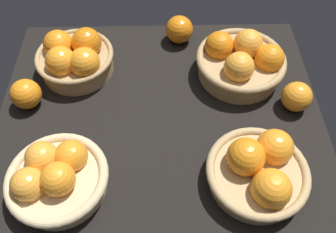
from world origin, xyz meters
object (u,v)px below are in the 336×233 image
object	(u,v)px
basket_near_left	(241,61)
loose_orange_front_gap	(179,30)
basket_near_right	(75,58)
basket_far_left	(259,170)
loose_orange_back_gap	(297,97)
basket_far_right	(56,177)
loose_orange_side_gap	(26,94)

from	to	relation	value
basket_near_left	loose_orange_front_gap	size ratio (longest dim) A/B	2.98
basket_near_right	loose_orange_front_gap	distance (cm)	31.75
basket_far_left	loose_orange_back_gap	size ratio (longest dim) A/B	2.94
basket_near_left	basket_far_left	world-z (taller)	basket_near_left
basket_far_left	loose_orange_back_gap	world-z (taller)	basket_far_left
basket_far_right	basket_near_left	size ratio (longest dim) A/B	0.91
basket_far_right	basket_near_right	size ratio (longest dim) A/B	1.04
loose_orange_side_gap	loose_orange_back_gap	bearing A→B (deg)	178.07
loose_orange_back_gap	loose_orange_side_gap	bearing A→B (deg)	-1.93
loose_orange_front_gap	loose_orange_side_gap	world-z (taller)	loose_orange_front_gap
basket_near_right	loose_orange_front_gap	size ratio (longest dim) A/B	2.61
loose_orange_front_gap	basket_near_left	bearing A→B (deg)	138.28
basket_far_left	basket_near_left	bearing A→B (deg)	-91.26
basket_near_right	loose_orange_back_gap	xyz separation A→B (cm)	(-58.24, 14.02, -1.29)
basket_far_right	basket_far_left	bearing A→B (deg)	-179.29
basket_near_left	basket_far_left	distance (cm)	32.66
basket_near_left	basket_near_right	distance (cm)	45.58
basket_far_left	loose_orange_side_gap	xyz separation A→B (cm)	(55.95, -23.21, -0.49)
basket_far_left	basket_near_right	bearing A→B (deg)	-37.91
loose_orange_front_gap	loose_orange_side_gap	bearing A→B (deg)	30.62
basket_near_left	loose_orange_front_gap	bearing A→B (deg)	-41.72
basket_near_left	loose_orange_back_gap	distance (cm)	17.37
basket_far_left	basket_near_right	distance (cm)	56.80
loose_orange_front_gap	loose_orange_side_gap	size ratio (longest dim) A/B	1.05
basket_near_left	loose_orange_back_gap	bearing A→B (deg)	137.21
basket_far_right	loose_orange_back_gap	xyz separation A→B (cm)	(-57.55, -21.42, -0.56)
basket_near_right	loose_orange_back_gap	distance (cm)	59.92
basket_far_right	basket_near_left	world-z (taller)	basket_near_left
basket_far_right	basket_far_left	distance (cm)	44.11
basket_near_right	loose_orange_back_gap	size ratio (longest dim) A/B	2.77
basket_far_left	basket_near_right	size ratio (longest dim) A/B	1.06
basket_far_left	basket_near_right	world-z (taller)	basket_near_right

